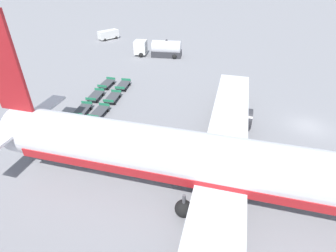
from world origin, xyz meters
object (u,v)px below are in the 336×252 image
(service_van, at_px, (108,34))
(baggage_dolly_row_near_col_d, at_px, (64,128))
(baggage_dolly_row_mid_a_col_b, at_px, (113,98))
(fuel_tanker_primary, at_px, (161,49))
(baggage_dolly_row_near_col_b, at_px, (95,96))
(airplane, at_px, (237,167))
(baggage_dolly_row_near_col_c, at_px, (82,110))
(baggage_dolly_row_mid_a_col_c, at_px, (99,112))
(baggage_dolly_row_near_col_a, at_px, (107,84))
(baggage_dolly_row_mid_a_col_a, at_px, (123,85))
(baggage_dolly_row_mid_a_col_d, at_px, (85,131))

(service_van, bearing_deg, baggage_dolly_row_near_col_d, 20.84)
(baggage_dolly_row_mid_a_col_b, bearing_deg, service_van, -151.15)
(fuel_tanker_primary, relative_size, baggage_dolly_row_near_col_b, 2.43)
(airplane, relative_size, baggage_dolly_row_near_col_c, 11.75)
(baggage_dolly_row_mid_a_col_b, bearing_deg, baggage_dolly_row_mid_a_col_c, 3.33)
(baggage_dolly_row_near_col_d, bearing_deg, fuel_tanker_primary, 176.03)
(fuel_tanker_primary, distance_m, baggage_dolly_row_near_col_a, 16.33)
(airplane, bearing_deg, baggage_dolly_row_near_col_a, -128.65)
(service_van, distance_m, baggage_dolly_row_mid_a_col_a, 28.39)
(baggage_dolly_row_mid_a_col_a, height_order, baggage_dolly_row_mid_a_col_d, same)
(baggage_dolly_row_near_col_a, xyz_separation_m, baggage_dolly_row_mid_a_col_c, (7.87, 3.19, 0.00))
(fuel_tanker_primary, distance_m, baggage_dolly_row_mid_a_col_a, 15.76)
(airplane, relative_size, baggage_dolly_row_mid_a_col_a, 11.77)
(baggage_dolly_row_near_col_b, xyz_separation_m, baggage_dolly_row_mid_a_col_a, (-4.30, 2.09, 0.00))
(baggage_dolly_row_near_col_b, xyz_separation_m, baggage_dolly_row_near_col_d, (8.14, 0.86, 0.00))
(baggage_dolly_row_mid_a_col_c, bearing_deg, baggage_dolly_row_near_col_d, -23.17)
(baggage_dolly_row_near_col_a, bearing_deg, baggage_dolly_row_mid_a_col_b, 37.48)
(baggage_dolly_row_near_col_c, xyz_separation_m, baggage_dolly_row_mid_a_col_b, (-4.20, 1.99, 0.00))
(baggage_dolly_row_mid_a_col_b, bearing_deg, baggage_dolly_row_mid_a_col_d, 5.73)
(baggage_dolly_row_near_col_c, bearing_deg, baggage_dolly_row_near_col_d, 5.19)
(service_van, bearing_deg, baggage_dolly_row_near_col_a, 27.32)
(baggage_dolly_row_near_col_a, distance_m, baggage_dolly_row_mid_a_col_c, 8.49)
(baggage_dolly_row_near_col_b, bearing_deg, baggage_dolly_row_near_col_a, -173.32)
(baggage_dolly_row_near_col_d, height_order, baggage_dolly_row_mid_a_col_b, same)
(baggage_dolly_row_mid_a_col_a, bearing_deg, baggage_dolly_row_near_col_d, -5.63)
(baggage_dolly_row_mid_a_col_b, bearing_deg, baggage_dolly_row_mid_a_col_a, -174.57)
(baggage_dolly_row_near_col_b, relative_size, baggage_dolly_row_mid_a_col_a, 1.00)
(fuel_tanker_primary, relative_size, baggage_dolly_row_mid_a_col_b, 2.43)
(baggage_dolly_row_near_col_b, distance_m, baggage_dolly_row_near_col_c, 4.03)
(baggage_dolly_row_near_col_c, relative_size, baggage_dolly_row_mid_a_col_c, 1.01)
(fuel_tanker_primary, xyz_separation_m, baggage_dolly_row_near_col_a, (15.97, -3.29, -0.95))
(baggage_dolly_row_mid_a_col_d, bearing_deg, baggage_dolly_row_mid_a_col_b, -174.27)
(baggage_dolly_row_near_col_d, relative_size, baggage_dolly_row_mid_a_col_c, 1.00)
(baggage_dolly_row_near_col_a, xyz_separation_m, baggage_dolly_row_mid_a_col_b, (3.85, 2.95, 0.00))
(baggage_dolly_row_near_col_a, relative_size, baggage_dolly_row_near_col_b, 0.99)
(fuel_tanker_primary, distance_m, baggage_dolly_row_near_col_b, 20.24)
(baggage_dolly_row_near_col_a, height_order, baggage_dolly_row_mid_a_col_d, same)
(baggage_dolly_row_near_col_b, height_order, baggage_dolly_row_near_col_c, same)
(baggage_dolly_row_mid_a_col_a, distance_m, baggage_dolly_row_mid_a_col_b, 4.12)
(fuel_tanker_primary, xyz_separation_m, baggage_dolly_row_mid_a_col_c, (23.83, -0.10, -0.95))
(baggage_dolly_row_mid_a_col_b, height_order, baggage_dolly_row_mid_a_col_c, same)
(baggage_dolly_row_mid_a_col_b, xyz_separation_m, baggage_dolly_row_mid_a_col_c, (4.02, 0.23, 0.00))
(airplane, bearing_deg, baggage_dolly_row_mid_a_col_c, -115.78)
(baggage_dolly_row_mid_a_col_c, bearing_deg, baggage_dolly_row_mid_a_col_d, 8.04)
(baggage_dolly_row_near_col_b, relative_size, baggage_dolly_row_mid_a_col_b, 1.00)
(baggage_dolly_row_mid_a_col_c, relative_size, baggage_dolly_row_mid_a_col_d, 1.00)
(airplane, distance_m, fuel_tanker_primary, 36.06)
(airplane, bearing_deg, baggage_dolly_row_near_col_c, -112.62)
(airplane, bearing_deg, fuel_tanker_primary, -152.43)
(baggage_dolly_row_near_col_c, xyz_separation_m, baggage_dolly_row_near_col_d, (4.14, 0.38, 0.00))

